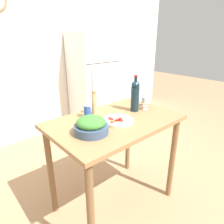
{
  "coord_description": "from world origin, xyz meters",
  "views": [
    {
      "loc": [
        -1.1,
        -1.2,
        1.64
      ],
      "look_at": [
        0.0,
        0.04,
        1.0
      ],
      "focal_mm": 32.0,
      "sensor_mm": 36.0,
      "label": 1
    }
  ],
  "objects_px": {
    "wine_glass_near": "(146,100)",
    "pepper_mill": "(94,102)",
    "wine_bottle": "(135,95)",
    "salt_canister": "(87,111)",
    "refrigerator": "(94,82)",
    "wine_glass_far": "(146,97)",
    "salad_bowl": "(91,126)",
    "homemade_pizza": "(118,120)"
  },
  "relations": [
    {
      "from": "salad_bowl",
      "to": "salt_canister",
      "type": "height_order",
      "value": "salad_bowl"
    },
    {
      "from": "wine_glass_far",
      "to": "homemade_pizza",
      "type": "bearing_deg",
      "value": -167.03
    },
    {
      "from": "wine_bottle",
      "to": "wine_glass_far",
      "type": "bearing_deg",
      "value": 6.69
    },
    {
      "from": "salad_bowl",
      "to": "homemade_pizza",
      "type": "xyz_separation_m",
      "value": [
        0.29,
        0.02,
        -0.05
      ]
    },
    {
      "from": "wine_glass_near",
      "to": "pepper_mill",
      "type": "distance_m",
      "value": 0.52
    },
    {
      "from": "refrigerator",
      "to": "wine_glass_far",
      "type": "xyz_separation_m",
      "value": [
        -0.53,
        -1.62,
        0.19
      ]
    },
    {
      "from": "wine_glass_near",
      "to": "salad_bowl",
      "type": "distance_m",
      "value": 0.72
    },
    {
      "from": "wine_glass_near",
      "to": "homemade_pizza",
      "type": "xyz_separation_m",
      "value": [
        -0.42,
        -0.05,
        -0.08
      ]
    },
    {
      "from": "wine_glass_near",
      "to": "wine_bottle",
      "type": "bearing_deg",
      "value": 157.34
    },
    {
      "from": "refrigerator",
      "to": "salt_canister",
      "type": "xyz_separation_m",
      "value": [
        -1.17,
        -1.48,
        0.15
      ]
    },
    {
      "from": "wine_bottle",
      "to": "pepper_mill",
      "type": "xyz_separation_m",
      "value": [
        -0.35,
        0.18,
        -0.04
      ]
    },
    {
      "from": "wine_glass_near",
      "to": "homemade_pizza",
      "type": "relative_size",
      "value": 0.48
    },
    {
      "from": "wine_bottle",
      "to": "wine_glass_far",
      "type": "distance_m",
      "value": 0.2
    },
    {
      "from": "pepper_mill",
      "to": "salt_canister",
      "type": "bearing_deg",
      "value": -168.57
    },
    {
      "from": "wine_glass_far",
      "to": "refrigerator",
      "type": "bearing_deg",
      "value": 71.73
    },
    {
      "from": "wine_glass_near",
      "to": "homemade_pizza",
      "type": "bearing_deg",
      "value": -173.51
    },
    {
      "from": "wine_bottle",
      "to": "salad_bowl",
      "type": "distance_m",
      "value": 0.62
    },
    {
      "from": "refrigerator",
      "to": "pepper_mill",
      "type": "bearing_deg",
      "value": -126.46
    },
    {
      "from": "wine_glass_near",
      "to": "salad_bowl",
      "type": "bearing_deg",
      "value": -174.86
    },
    {
      "from": "wine_glass_far",
      "to": "pepper_mill",
      "type": "height_order",
      "value": "pepper_mill"
    },
    {
      "from": "homemade_pizza",
      "to": "wine_glass_near",
      "type": "bearing_deg",
      "value": 6.49
    },
    {
      "from": "wine_bottle",
      "to": "salt_canister",
      "type": "bearing_deg",
      "value": 159.58
    },
    {
      "from": "refrigerator",
      "to": "pepper_mill",
      "type": "distance_m",
      "value": 1.82
    },
    {
      "from": "pepper_mill",
      "to": "salt_canister",
      "type": "xyz_separation_m",
      "value": [
        -0.09,
        -0.02,
        -0.06
      ]
    },
    {
      "from": "refrigerator",
      "to": "wine_glass_far",
      "type": "distance_m",
      "value": 1.72
    },
    {
      "from": "wine_bottle",
      "to": "pepper_mill",
      "type": "height_order",
      "value": "wine_bottle"
    },
    {
      "from": "salad_bowl",
      "to": "homemade_pizza",
      "type": "bearing_deg",
      "value": 3.19
    },
    {
      "from": "homemade_pizza",
      "to": "salt_canister",
      "type": "relative_size",
      "value": 2.18
    },
    {
      "from": "wine_bottle",
      "to": "homemade_pizza",
      "type": "distance_m",
      "value": 0.36
    },
    {
      "from": "wine_bottle",
      "to": "wine_glass_far",
      "type": "xyz_separation_m",
      "value": [
        0.19,
        0.02,
        -0.06
      ]
    },
    {
      "from": "wine_bottle",
      "to": "salad_bowl",
      "type": "xyz_separation_m",
      "value": [
        -0.6,
        -0.11,
        -0.1
      ]
    },
    {
      "from": "wine_glass_near",
      "to": "salt_canister",
      "type": "bearing_deg",
      "value": 159.13
    },
    {
      "from": "salad_bowl",
      "to": "pepper_mill",
      "type": "bearing_deg",
      "value": 49.58
    },
    {
      "from": "wine_glass_far",
      "to": "salt_canister",
      "type": "distance_m",
      "value": 0.65
    },
    {
      "from": "refrigerator",
      "to": "pepper_mill",
      "type": "height_order",
      "value": "refrigerator"
    },
    {
      "from": "homemade_pizza",
      "to": "salt_canister",
      "type": "height_order",
      "value": "salt_canister"
    },
    {
      "from": "pepper_mill",
      "to": "salad_bowl",
      "type": "xyz_separation_m",
      "value": [
        -0.25,
        -0.29,
        -0.06
      ]
    },
    {
      "from": "wine_glass_far",
      "to": "homemade_pizza",
      "type": "xyz_separation_m",
      "value": [
        -0.5,
        -0.12,
        -0.08
      ]
    },
    {
      "from": "wine_glass_far",
      "to": "salt_canister",
      "type": "bearing_deg",
      "value": 167.24
    },
    {
      "from": "wine_glass_far",
      "to": "salad_bowl",
      "type": "height_order",
      "value": "salad_bowl"
    },
    {
      "from": "pepper_mill",
      "to": "salad_bowl",
      "type": "height_order",
      "value": "pepper_mill"
    },
    {
      "from": "wine_bottle",
      "to": "salt_canister",
      "type": "relative_size",
      "value": 2.84
    }
  ]
}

